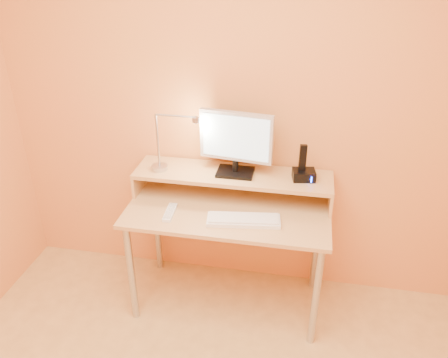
% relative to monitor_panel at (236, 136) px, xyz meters
% --- Properties ---
extents(wall_back, '(3.00, 0.04, 2.50)m').
position_rel_monitor_panel_xyz_m(wall_back, '(-0.02, 0.16, 0.13)').
color(wall_back, '#E4814B').
rests_on(wall_back, floor).
extents(desk_leg_fl, '(0.04, 0.04, 0.69)m').
position_rel_monitor_panel_xyz_m(desk_leg_fl, '(-0.57, -0.41, -0.77)').
color(desk_leg_fl, '#ADADB4').
rests_on(desk_leg_fl, floor).
extents(desk_leg_fr, '(0.04, 0.04, 0.69)m').
position_rel_monitor_panel_xyz_m(desk_leg_fr, '(0.53, -0.41, -0.77)').
color(desk_leg_fr, '#ADADB4').
rests_on(desk_leg_fr, floor).
extents(desk_leg_bl, '(0.04, 0.04, 0.69)m').
position_rel_monitor_panel_xyz_m(desk_leg_bl, '(-0.57, 0.09, -0.77)').
color(desk_leg_bl, '#ADADB4').
rests_on(desk_leg_bl, floor).
extents(desk_leg_br, '(0.04, 0.04, 0.69)m').
position_rel_monitor_panel_xyz_m(desk_leg_br, '(0.53, 0.09, -0.77)').
color(desk_leg_br, '#ADADB4').
rests_on(desk_leg_br, floor).
extents(desk_lower, '(1.20, 0.60, 0.02)m').
position_rel_monitor_panel_xyz_m(desk_lower, '(-0.02, -0.16, -0.41)').
color(desk_lower, tan).
rests_on(desk_lower, floor).
extents(shelf_riser_left, '(0.02, 0.30, 0.14)m').
position_rel_monitor_panel_xyz_m(shelf_riser_left, '(-0.61, -0.01, -0.33)').
color(shelf_riser_left, tan).
rests_on(shelf_riser_left, desk_lower).
extents(shelf_riser_right, '(0.02, 0.30, 0.14)m').
position_rel_monitor_panel_xyz_m(shelf_riser_right, '(0.58, -0.01, -0.33)').
color(shelf_riser_right, tan).
rests_on(shelf_riser_right, desk_lower).
extents(desk_shelf, '(1.20, 0.30, 0.02)m').
position_rel_monitor_panel_xyz_m(desk_shelf, '(-0.02, -0.01, -0.25)').
color(desk_shelf, tan).
rests_on(desk_shelf, desk_lower).
extents(monitor_foot, '(0.22, 0.16, 0.02)m').
position_rel_monitor_panel_xyz_m(monitor_foot, '(0.00, -0.01, -0.23)').
color(monitor_foot, black).
rests_on(monitor_foot, desk_shelf).
extents(monitor_neck, '(0.04, 0.04, 0.07)m').
position_rel_monitor_panel_xyz_m(monitor_neck, '(0.00, -0.01, -0.19)').
color(monitor_neck, black).
rests_on(monitor_neck, monitor_foot).
extents(monitor_panel, '(0.44, 0.09, 0.30)m').
position_rel_monitor_panel_xyz_m(monitor_panel, '(0.00, 0.00, 0.00)').
color(monitor_panel, '#B9B8BE').
rests_on(monitor_panel, monitor_neck).
extents(monitor_back, '(0.39, 0.07, 0.25)m').
position_rel_monitor_panel_xyz_m(monitor_back, '(0.00, 0.02, 0.00)').
color(monitor_back, black).
rests_on(monitor_back, monitor_panel).
extents(monitor_screen, '(0.40, 0.06, 0.26)m').
position_rel_monitor_panel_xyz_m(monitor_screen, '(0.00, -0.02, 0.00)').
color(monitor_screen, '#BDE8FF').
rests_on(monitor_screen, monitor_panel).
extents(lamp_base, '(0.10, 0.10, 0.02)m').
position_rel_monitor_panel_xyz_m(lamp_base, '(-0.47, -0.04, -0.23)').
color(lamp_base, '#ADADB4').
rests_on(lamp_base, desk_shelf).
extents(lamp_post, '(0.01, 0.01, 0.33)m').
position_rel_monitor_panel_xyz_m(lamp_post, '(-0.47, -0.04, -0.05)').
color(lamp_post, '#ADADB4').
rests_on(lamp_post, lamp_base).
extents(lamp_arm, '(0.24, 0.01, 0.01)m').
position_rel_monitor_panel_xyz_m(lamp_arm, '(-0.35, -0.04, 0.12)').
color(lamp_arm, '#ADADB4').
rests_on(lamp_arm, lamp_post).
extents(lamp_head, '(0.04, 0.04, 0.03)m').
position_rel_monitor_panel_xyz_m(lamp_head, '(-0.23, -0.04, 0.10)').
color(lamp_head, '#ADADB4').
rests_on(lamp_head, lamp_arm).
extents(lamp_bulb, '(0.03, 0.03, 0.00)m').
position_rel_monitor_panel_xyz_m(lamp_bulb, '(-0.23, -0.04, 0.09)').
color(lamp_bulb, '#FFEAC6').
rests_on(lamp_bulb, lamp_head).
extents(phone_dock, '(0.15, 0.12, 0.06)m').
position_rel_monitor_panel_xyz_m(phone_dock, '(0.41, -0.01, -0.21)').
color(phone_dock, black).
rests_on(phone_dock, desk_shelf).
extents(phone_handset, '(0.04, 0.03, 0.16)m').
position_rel_monitor_panel_xyz_m(phone_handset, '(0.39, -0.01, -0.10)').
color(phone_handset, black).
rests_on(phone_handset, phone_dock).
extents(phone_led, '(0.01, 0.00, 0.04)m').
position_rel_monitor_panel_xyz_m(phone_led, '(0.45, -0.06, -0.21)').
color(phone_led, '#1A4DFF').
rests_on(phone_led, phone_dock).
extents(keyboard, '(0.43, 0.18, 0.02)m').
position_rel_monitor_panel_xyz_m(keyboard, '(0.10, -0.29, -0.39)').
color(keyboard, white).
rests_on(keyboard, desk_lower).
extents(mouse, '(0.06, 0.10, 0.03)m').
position_rel_monitor_panel_xyz_m(mouse, '(0.26, -0.26, -0.38)').
color(mouse, white).
rests_on(mouse, desk_lower).
extents(remote_control, '(0.06, 0.19, 0.02)m').
position_rel_monitor_panel_xyz_m(remote_control, '(-0.34, -0.28, -0.39)').
color(remote_control, white).
rests_on(remote_control, desk_lower).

